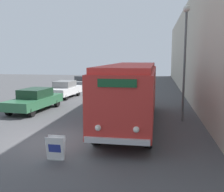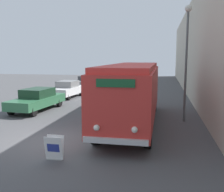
# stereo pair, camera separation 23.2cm
# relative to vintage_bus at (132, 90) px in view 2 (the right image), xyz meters

# --- Properties ---
(ground_plane) EXTENTS (80.00, 80.00, 0.00)m
(ground_plane) POSITION_rel_vintage_bus_xyz_m (-3.00, -3.49, -1.80)
(ground_plane) COLOR #4C4C4F
(building_wall_right) EXTENTS (0.30, 60.00, 8.34)m
(building_wall_right) POSITION_rel_vintage_bus_xyz_m (3.92, 6.51, 2.37)
(building_wall_right) COLOR beige
(building_wall_right) RESTS_ON ground_plane
(vintage_bus) EXTENTS (2.40, 9.99, 3.14)m
(vintage_bus) POSITION_rel_vintage_bus_xyz_m (0.00, 0.00, 0.00)
(vintage_bus) COLOR black
(vintage_bus) RESTS_ON ground_plane
(sign_board) EXTENTS (0.63, 0.32, 0.83)m
(sign_board) POSITION_rel_vintage_bus_xyz_m (-2.07, -5.34, -1.40)
(sign_board) COLOR gray
(sign_board) RESTS_ON ground_plane
(streetlamp) EXTENTS (0.36, 0.36, 6.20)m
(streetlamp) POSITION_rel_vintage_bus_xyz_m (2.74, 1.13, 2.24)
(streetlamp) COLOR #595E60
(streetlamp) RESTS_ON ground_plane
(parked_car_near) EXTENTS (2.20, 4.83, 1.46)m
(parked_car_near) POSITION_rel_vintage_bus_xyz_m (-6.59, 2.36, -1.05)
(parked_car_near) COLOR black
(parked_car_near) RESTS_ON ground_plane
(parked_car_mid) EXTENTS (2.10, 4.19, 1.45)m
(parked_car_mid) POSITION_rel_vintage_bus_xyz_m (-6.67, 8.15, -1.07)
(parked_car_mid) COLOR black
(parked_car_mid) RESTS_ON ground_plane
(parked_car_far) EXTENTS (1.95, 4.75, 1.42)m
(parked_car_far) POSITION_rel_vintage_bus_xyz_m (-6.96, 15.18, -1.08)
(parked_car_far) COLOR black
(parked_car_far) RESTS_ON ground_plane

